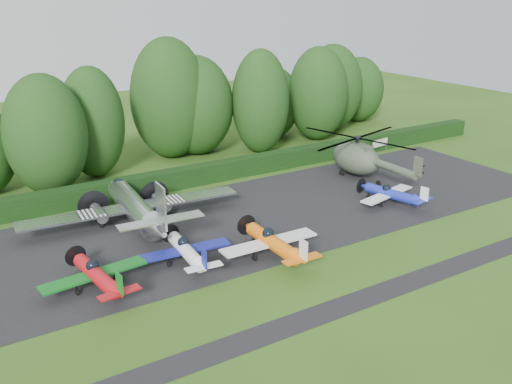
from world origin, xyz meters
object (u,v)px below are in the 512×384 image
light_plane_red (97,275)px  light_plane_orange (273,242)px  transport_plane (136,208)px  helicopter (357,155)px  light_plane_white (186,251)px  light_plane_blue (391,194)px  sign_board (380,143)px

light_plane_red → light_plane_orange: 13.11m
transport_plane → light_plane_orange: bearing=-63.2°
helicopter → transport_plane: bearing=-178.7°
transport_plane → light_plane_red: (-6.26, -9.07, -0.54)m
light_plane_orange → light_plane_white: bearing=157.2°
light_plane_orange → helicopter: (18.67, 11.79, 1.10)m
transport_plane → helicopter: (25.34, 0.58, 0.65)m
light_plane_white → light_plane_blue: size_ratio=1.04×
light_plane_red → transport_plane: bearing=61.8°
transport_plane → helicopter: size_ratio=1.20×
transport_plane → light_plane_blue: bearing=-23.0°
light_plane_white → helicopter: size_ratio=0.47×
transport_plane → light_plane_white: (0.57, -8.75, -0.59)m
light_plane_white → sign_board: bearing=19.7°
light_plane_orange → sign_board: (27.71, 17.62, -0.17)m
light_plane_orange → light_plane_blue: light_plane_orange is taller
helicopter → sign_board: helicopter is taller
light_plane_white → sign_board: size_ratio=2.56×
transport_plane → sign_board: transport_plane is taller
transport_plane → light_plane_orange: (6.67, -11.21, -0.45)m
light_plane_red → light_plane_orange: size_ratio=0.93×
light_plane_orange → sign_board: bearing=31.5°
light_plane_orange → helicopter: bearing=31.4°
transport_plane → light_plane_white: transport_plane is taller
light_plane_white → light_plane_orange: size_ratio=0.89×
light_plane_orange → helicopter: size_ratio=0.52×
light_plane_orange → light_plane_red: bearing=169.7°
light_plane_red → sign_board: (40.65, 15.48, -0.08)m
light_plane_white → helicopter: bearing=16.2°
helicopter → light_plane_white: bearing=-159.4°
transport_plane → light_plane_orange: size_ratio=2.30×
light_plane_red → light_plane_blue: size_ratio=1.08×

